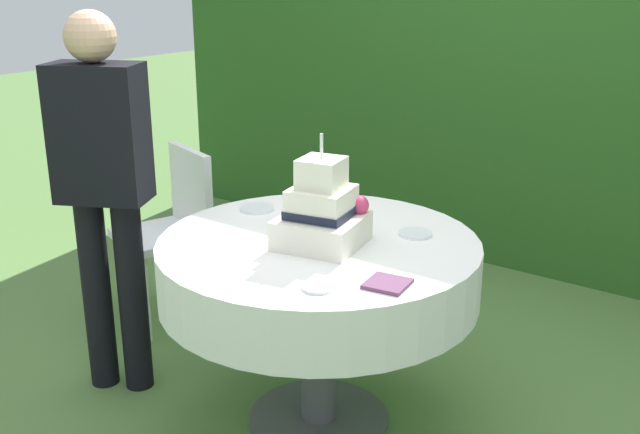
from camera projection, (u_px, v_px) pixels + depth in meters
ground_plane at (319, 420)px, 3.08m from camera, size 20.00×20.00×0.00m
foliage_hedge at (552, 30)px, 4.38m from camera, size 5.21×0.64×2.78m
cake_table at (319, 271)px, 2.87m from camera, size 1.21×1.21×0.78m
wedding_cake at (322, 214)px, 2.75m from camera, size 0.34×0.34×0.42m
serving_plate_near at (415, 234)px, 2.88m from camera, size 0.13×0.13×0.01m
serving_plate_far at (257, 208)px, 3.17m from camera, size 0.14×0.14×0.01m
serving_plate_left at (318, 287)px, 2.41m from camera, size 0.10×0.10×0.01m
napkin_stack at (387, 284)px, 2.43m from camera, size 0.15×0.15×0.01m
garden_chair at (174, 219)px, 3.79m from camera, size 0.51×0.51×0.89m
standing_person at (104, 181)px, 3.05m from camera, size 0.41×0.34×1.60m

